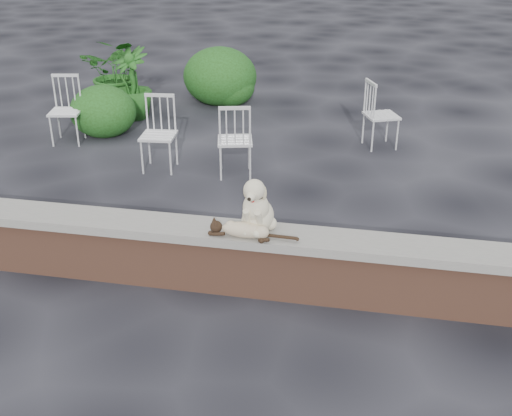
% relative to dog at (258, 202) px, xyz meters
% --- Properties ---
extents(ground, '(60.00, 60.00, 0.00)m').
position_rel_dog_xyz_m(ground, '(-0.19, -0.04, -0.84)').
color(ground, black).
rests_on(ground, ground).
extents(brick_wall, '(6.00, 0.30, 0.50)m').
position_rel_dog_xyz_m(brick_wall, '(-0.19, -0.04, -0.59)').
color(brick_wall, brown).
rests_on(brick_wall, ground).
extents(capstone, '(6.20, 0.40, 0.08)m').
position_rel_dog_xyz_m(capstone, '(-0.19, -0.04, -0.30)').
color(capstone, slate).
rests_on(capstone, brick_wall).
extents(dog, '(0.38, 0.47, 0.51)m').
position_rel_dog_xyz_m(dog, '(0.00, 0.00, 0.00)').
color(dog, beige).
rests_on(dog, capstone).
extents(cat, '(0.91, 0.31, 0.15)m').
position_rel_dog_xyz_m(cat, '(-0.08, -0.15, -0.18)').
color(cat, '#C1AD89').
rests_on(cat, capstone).
extents(chair_b, '(0.61, 0.61, 0.94)m').
position_rel_dog_xyz_m(chair_b, '(-1.75, 2.48, -0.37)').
color(chair_b, white).
rests_on(chair_b, ground).
extents(chair_e, '(0.73, 0.73, 0.94)m').
position_rel_dog_xyz_m(chair_e, '(0.99, 3.87, -0.37)').
color(chair_e, white).
rests_on(chair_e, ground).
extents(chair_a, '(0.66, 0.66, 0.94)m').
position_rel_dog_xyz_m(chair_a, '(-3.37, 3.20, -0.37)').
color(chair_a, white).
rests_on(chair_a, ground).
extents(chair_c, '(0.68, 0.68, 0.94)m').
position_rel_dog_xyz_m(chair_c, '(-0.77, 2.49, -0.37)').
color(chair_c, white).
rests_on(chair_c, ground).
extents(potted_plant_a, '(1.07, 0.93, 1.17)m').
position_rel_dog_xyz_m(potted_plant_a, '(-3.31, 4.94, -0.25)').
color(potted_plant_a, '#1C4012').
rests_on(potted_plant_a, ground).
extents(potted_plant_b, '(0.83, 0.83, 1.11)m').
position_rel_dog_xyz_m(potted_plant_b, '(-2.88, 4.48, -0.28)').
color(potted_plant_b, '#1C4012').
rests_on(potted_plant_b, ground).
extents(shrubbery, '(2.39, 2.98, 0.99)m').
position_rel_dog_xyz_m(shrubbery, '(-2.03, 5.08, -0.44)').
color(shrubbery, '#1C4012').
rests_on(shrubbery, ground).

